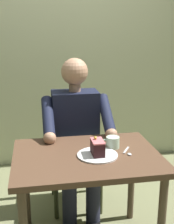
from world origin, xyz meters
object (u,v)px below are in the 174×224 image
(chair, at_px, (74,146))
(cake_slice, at_px, (98,147))
(dessert_spoon, at_px, (128,152))
(seated_person, at_px, (77,136))
(coffee_cup, at_px, (112,142))
(dining_table, at_px, (87,168))

(chair, height_order, cake_slice, chair)
(chair, bearing_deg, dessert_spoon, 111.89)
(seated_person, bearing_deg, coffee_cup, 116.00)
(dining_table, distance_m, coffee_cup, 0.24)
(seated_person, bearing_deg, dining_table, 90.00)
(cake_slice, bearing_deg, seated_person, -82.93)
(cake_slice, distance_m, dessert_spoon, 0.21)
(dessert_spoon, bearing_deg, coffee_cup, -52.67)
(coffee_cup, height_order, dessert_spoon, coffee_cup)
(chair, distance_m, coffee_cup, 0.63)
(chair, relative_size, dessert_spoon, 6.60)
(seated_person, bearing_deg, cake_slice, 97.07)
(cake_slice, bearing_deg, chair, -84.75)
(chair, xyz_separation_m, coffee_cup, (-0.19, 0.55, 0.24))
(cake_slice, relative_size, dessert_spoon, 0.91)
(dining_table, bearing_deg, dessert_spoon, 174.96)
(seated_person, height_order, cake_slice, seated_person)
(cake_slice, height_order, coffee_cup, cake_slice)
(chair, distance_m, seated_person, 0.23)
(dining_table, relative_size, coffee_cup, 7.50)
(seated_person, xyz_separation_m, cake_slice, (-0.06, 0.49, 0.10))
(seated_person, distance_m, cake_slice, 0.51)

